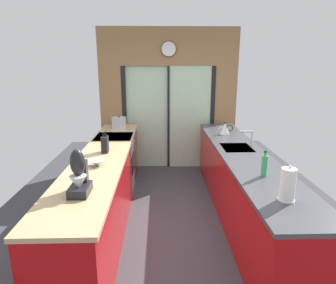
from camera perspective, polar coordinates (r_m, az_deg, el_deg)
name	(u,v)px	position (r m, az deg, el deg)	size (l,w,h in m)	color
ground_plane	(172,208)	(4.47, 0.82, -12.50)	(5.04, 7.60, 0.02)	#38383D
back_wall_unit	(168,91)	(5.79, 0.10, 9.72)	(2.64, 0.12, 2.70)	olive
left_counter_run	(102,192)	(3.91, -12.48, -9.37)	(0.62, 3.80, 0.92)	#AD0C0F
right_counter_run	(241,185)	(4.14, 13.84, -8.06)	(0.62, 3.80, 0.92)	#AD0C0F
sink_faucet	(249,136)	(4.22, 15.38, 1.09)	(0.19, 0.02, 0.24)	#B7BABC
oven_range	(115,164)	(4.94, -10.11, -4.15)	(0.60, 0.60, 0.92)	#B7BABC
mixing_bowl	(97,163)	(3.46, -13.48, -3.91)	(0.19, 0.19, 0.07)	gray
knife_block	(105,144)	(3.94, -12.02, -0.43)	(0.08, 0.14, 0.28)	black
stand_mixer	(79,177)	(2.74, -16.72, -6.44)	(0.17, 0.27, 0.42)	black
stock_pot	(119,123)	(5.30, -9.37, 3.61)	(0.26, 0.26, 0.24)	#B7BABC
kettle	(225,129)	(4.95, 10.86, 2.56)	(0.26, 0.17, 0.21)	#B7BABC
soap_bottle	(264,165)	(3.19, 18.02, -4.30)	(0.06, 0.06, 0.27)	#339E56
paper_towel_roll	(288,185)	(2.70, 22.03, -7.67)	(0.14, 0.14, 0.32)	#B7BABC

